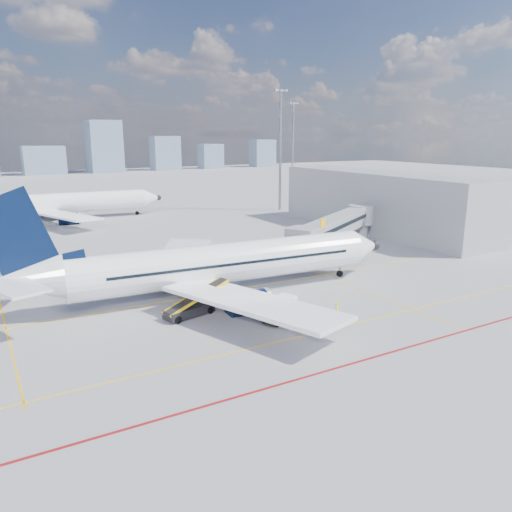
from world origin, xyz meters
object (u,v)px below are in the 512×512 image
at_px(second_aircraft, 57,204).
at_px(belt_loader, 191,308).
at_px(ramp_worker, 337,310).
at_px(main_aircraft, 210,265).
at_px(cargo_dolly, 280,309).
at_px(baggage_tug, 289,315).

relative_size(second_aircraft, belt_loader, 5.81).
relative_size(belt_loader, ramp_worker, 4.34).
height_order(main_aircraft, cargo_dolly, main_aircraft).
height_order(main_aircraft, ramp_worker, main_aircraft).
bearing_deg(second_aircraft, cargo_dolly, -79.28).
relative_size(main_aircraft, baggage_tug, 18.51).
height_order(main_aircraft, baggage_tug, main_aircraft).
height_order(second_aircraft, ramp_worker, second_aircraft).
height_order(belt_loader, ramp_worker, belt_loader).
bearing_deg(baggage_tug, second_aircraft, 75.71).
bearing_deg(baggage_tug, belt_loader, 118.64).
bearing_deg(baggage_tug, main_aircraft, 83.90).
relative_size(cargo_dolly, ramp_worker, 2.54).
bearing_deg(belt_loader, cargo_dolly, -52.20).
bearing_deg(ramp_worker, main_aircraft, 59.52).
xyz_separation_m(cargo_dolly, belt_loader, (-6.44, 5.12, -0.40)).
bearing_deg(cargo_dolly, second_aircraft, 72.60).
relative_size(baggage_tug, cargo_dolly, 0.57).
xyz_separation_m(main_aircraft, baggage_tug, (2.86, -10.30, -2.54)).
bearing_deg(main_aircraft, baggage_tug, -70.24).
height_order(baggage_tug, ramp_worker, ramp_worker).
height_order(second_aircraft, cargo_dolly, second_aircraft).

